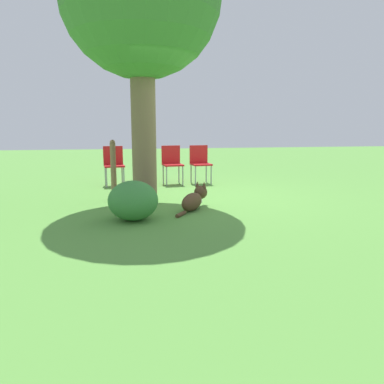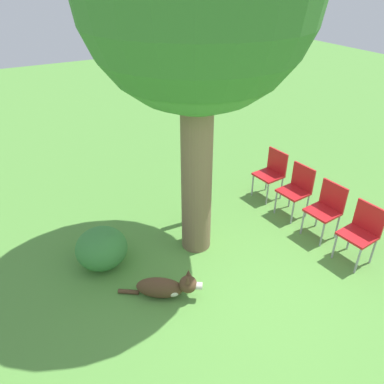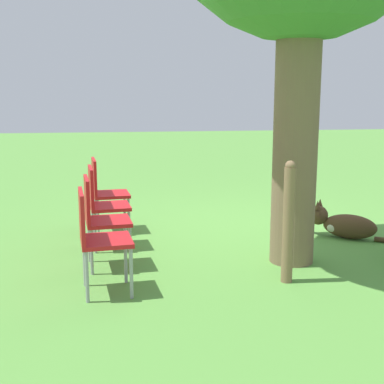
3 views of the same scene
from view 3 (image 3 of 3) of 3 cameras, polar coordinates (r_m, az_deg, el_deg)
name	(u,v)px [view 3 (image 3 of 3)]	position (r m, az deg, el deg)	size (l,w,h in m)	color
ground_plane	(252,234)	(6.42, 6.40, -4.52)	(30.00, 30.00, 0.00)	#56933D
dog	(341,224)	(6.46, 15.66, -3.30)	(0.96, 0.69, 0.42)	#513823
fence_post	(288,222)	(4.80, 10.24, -3.15)	(0.10, 0.10, 1.10)	#846647
red_chair_0	(104,189)	(6.49, -9.33, 0.30)	(0.47, 0.48, 0.89)	red
red_chair_1	(102,201)	(5.84, -9.55, -0.91)	(0.47, 0.48, 0.89)	red
red_chair_2	(100,215)	(5.19, -9.82, -2.44)	(0.47, 0.48, 0.89)	red
red_chair_3	(96,234)	(4.55, -10.16, -4.40)	(0.47, 0.48, 0.89)	red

